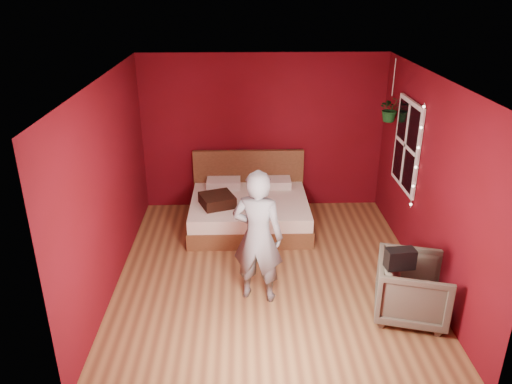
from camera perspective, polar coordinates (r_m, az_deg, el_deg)
name	(u,v)px	position (r m, az deg, el deg)	size (l,w,h in m)	color
floor	(269,273)	(6.81, 1.55, -9.28)	(4.50, 4.50, 0.00)	olive
room_walls	(271,155)	(6.07, 1.72, 4.20)	(4.04, 4.54, 2.62)	#5F0A15
window	(407,145)	(7.35, 16.84, 5.14)	(0.05, 0.97, 1.27)	white
fairy_lights	(417,158)	(6.87, 17.93, 3.77)	(0.04, 0.04, 1.45)	silver
bed	(249,209)	(7.98, -0.77, -1.91)	(1.86, 1.58, 1.02)	brown
person	(258,237)	(5.92, 0.20, -5.14)	(0.62, 0.40, 1.69)	slate
armchair	(413,289)	(6.12, 17.48, -10.48)	(0.79, 0.81, 0.74)	#65604F
handbag	(400,259)	(5.69, 16.15, -7.32)	(0.32, 0.16, 0.23)	black
throw_pillow	(217,200)	(7.62, -4.45, -0.94)	(0.47, 0.47, 0.17)	black
hanging_plant	(391,109)	(7.82, 15.12, 9.17)	(0.36, 0.32, 0.93)	silver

